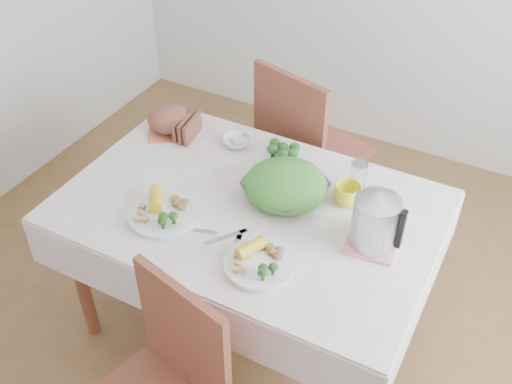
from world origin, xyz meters
The scene contains 18 objects.
floor centered at (0.00, 0.00, 0.00)m, with size 3.60×3.60×0.00m, color brown.
dining_table centered at (0.00, 0.00, 0.38)m, with size 1.40×0.90×0.75m, color brown.
tablecloth centered at (0.00, 0.00, 0.76)m, with size 1.50×1.00×0.01m, color silver.
chair_far centered at (-0.06, 0.81, 0.47)m, with size 0.46×0.46×1.03m, color brown.
salad_bowl centered at (0.11, 0.11, 0.80)m, with size 0.32×0.32×0.08m, color white.
dinner_plate_left centered at (-0.26, -0.23, 0.77)m, with size 0.28×0.28×0.02m, color white.
dinner_plate_right centered at (0.20, -0.28, 0.77)m, with size 0.26×0.26×0.02m, color white.
broccoli_plate centered at (-0.01, 0.33, 0.77)m, with size 0.25×0.25×0.02m, color beige.
napkin centered at (-0.59, 0.30, 0.76)m, with size 0.20×0.20×0.00m, color #E87154.
bread_loaf centered at (-0.59, 0.30, 0.82)m, with size 0.21×0.19×0.12m, color brown.
fruit_bowl centered at (-0.25, 0.34, 0.78)m, with size 0.13×0.13×0.04m, color white.
yellow_mug centered at (0.34, 0.19, 0.81)m, with size 0.11×0.11×0.09m, color #FDF728.
glass_tumbler centered at (0.35, 0.29, 0.83)m, with size 0.07×0.07×0.13m, color white.
pink_tray centered at (0.51, 0.01, 0.77)m, with size 0.19×0.19×0.01m, color pink.
electric_kettle centered at (0.51, 0.01, 0.88)m, with size 0.17×0.17×0.24m, color #B2B5BA.
fork_left centered at (0.08, -0.26, 0.76)m, with size 0.02×0.17×0.00m, color silver.
fork_right centered at (0.01, -0.21, 0.76)m, with size 0.02×0.17×0.00m, color silver.
knife centered at (-0.11, -0.23, 0.76)m, with size 0.02×0.17×0.00m, color silver.
Camera 1 is at (0.89, -1.61, 2.34)m, focal length 42.00 mm.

